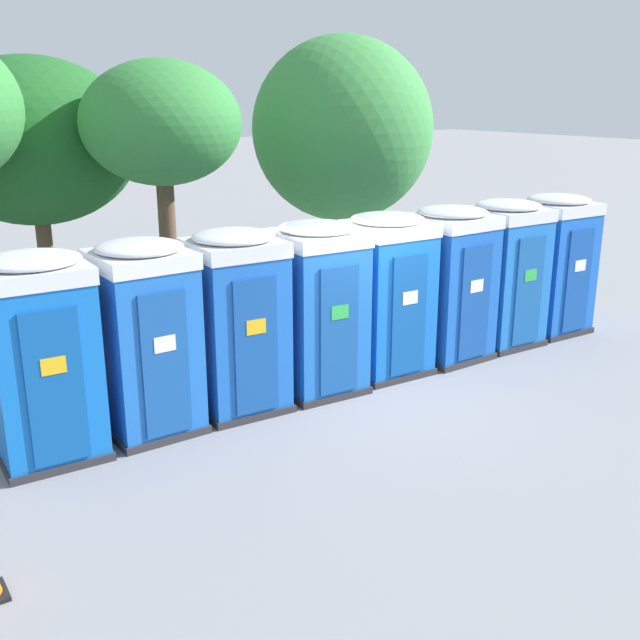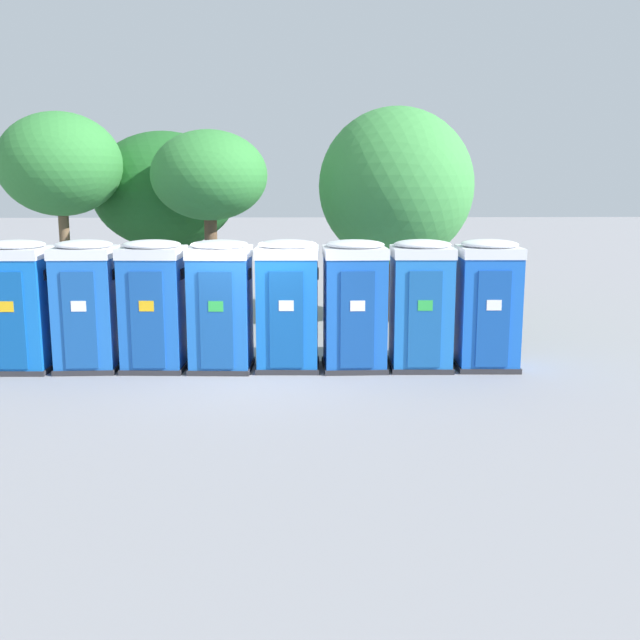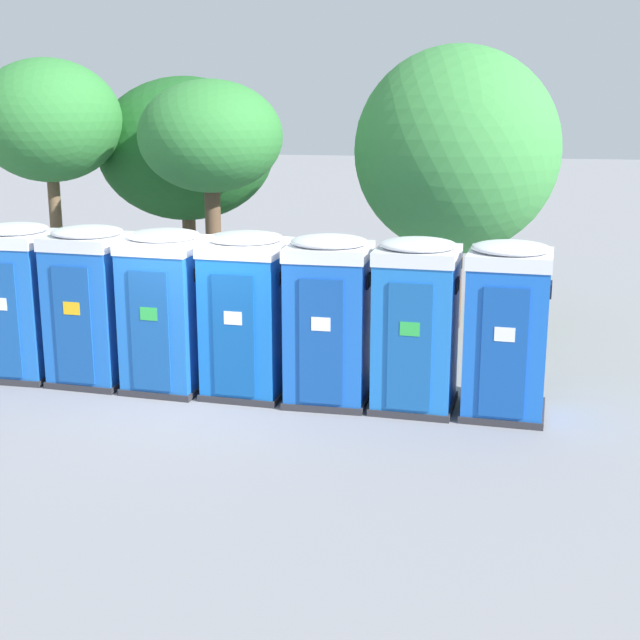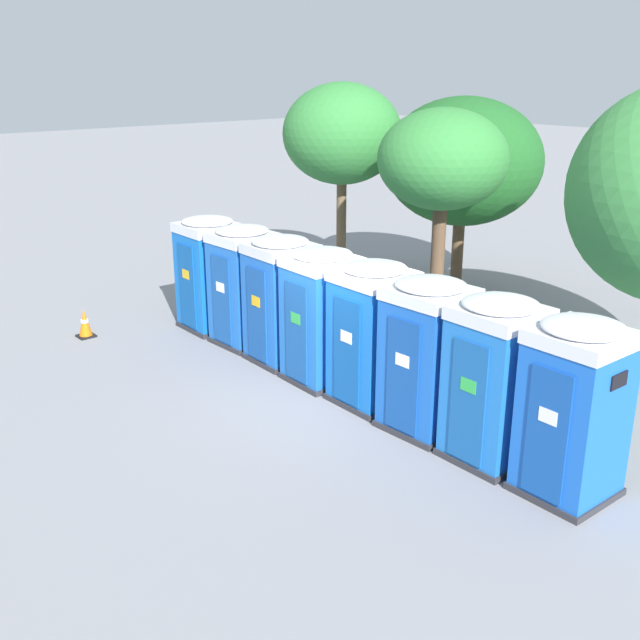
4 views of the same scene
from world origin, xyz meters
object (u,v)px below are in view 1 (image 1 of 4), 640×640
street_tree_3 (161,125)px  portapotty_4 (386,294)px  portapotty_2 (237,321)px  portapotty_3 (318,307)px  portapotty_7 (553,263)px  portapotty_5 (450,283)px  portapotty_6 (504,272)px  street_tree_1 (342,130)px  portapotty_1 (146,337)px  portapotty_0 (41,357)px  street_tree_2 (34,142)px

street_tree_3 → portapotty_4: bearing=-63.9°
portapotty_2 → portapotty_4: 2.61m
portapotty_3 → portapotty_7: bearing=-0.2°
portapotty_4 → portapotty_5: (1.31, -0.06, -0.00)m
portapotty_7 → portapotty_6: bearing=179.9°
street_tree_1 → portapotty_6: bearing=-91.3°
portapotty_7 → street_tree_3: bearing=145.8°
portapotty_4 → portapotty_6: size_ratio=1.00×
portapotty_3 → street_tree_3: bearing=98.8°
portapotty_2 → portapotty_6: (5.22, -0.08, 0.00)m
portapotty_1 → portapotty_4: 3.92m
portapotty_3 → portapotty_0: bearing=178.9°
street_tree_2 → portapotty_5: bearing=-54.1°
portapotty_0 → street_tree_3: (3.30, 3.86, 2.46)m
portapotty_3 → portapotty_5: (2.61, -0.02, -0.00)m
street_tree_1 → portapotty_5: bearing=-105.8°
portapotty_2 → street_tree_3: bearing=79.9°
portapotty_0 → street_tree_3: street_tree_3 is taller
portapotty_1 → portapotty_5: 5.22m
portapotty_6 → portapotty_0: bearing=179.3°
portapotty_1 → portapotty_0: bearing=-179.5°
portapotty_6 → portapotty_1: bearing=179.1°
portapotty_5 → street_tree_2: (-4.75, 6.56, 2.09)m
street_tree_1 → street_tree_2: bearing=165.7°
portapotty_2 → portapotty_5: (3.92, -0.09, -0.00)m
portapotty_7 → street_tree_3: 7.47m
portapotty_2 → street_tree_1: 7.57m
portapotty_4 → portapotty_6: same height
portapotty_2 → portapotty_7: size_ratio=1.00×
portapotty_2 → portapotty_0: bearing=179.8°
portapotty_5 → portapotty_1: bearing=178.8°
portapotty_5 → portapotty_7: bearing=0.1°
portapotty_0 → portapotty_6: bearing=-0.7°
portapotty_1 → street_tree_2: 6.80m
portapotty_0 → portapotty_3: 3.92m
portapotty_1 → street_tree_2: bearing=85.8°
street_tree_1 → portapotty_2: bearing=-137.4°
portapotty_0 → portapotty_6: 7.83m
portapotty_1 → portapotty_2: same height
portapotty_4 → street_tree_1: bearing=61.1°
portapotty_3 → street_tree_3: street_tree_3 is taller
portapotty_3 → portapotty_7: 5.22m
portapotty_0 → portapotty_3: size_ratio=1.00×
portapotty_6 → street_tree_3: street_tree_3 is taller
portapotty_2 → portapotty_4: same height
portapotty_3 → street_tree_3: (-0.61, 3.94, 2.46)m
portapotty_0 → portapotty_4: bearing=-0.5°
street_tree_2 → portapotty_0: bearing=-105.4°
street_tree_2 → portapotty_3: bearing=-71.9°
portapotty_7 → street_tree_1: bearing=103.5°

